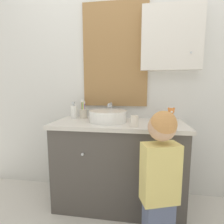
{
  "coord_description": "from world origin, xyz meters",
  "views": [
    {
      "loc": [
        0.17,
        -1.23,
        1.13
      ],
      "look_at": [
        -0.05,
        0.29,
        0.92
      ],
      "focal_mm": 28.0,
      "sensor_mm": 36.0,
      "label": 1
    }
  ],
  "objects_px": {
    "toothbrush_holder": "(83,113)",
    "soap_dispenser": "(74,112)",
    "sink_basin": "(108,116)",
    "child_figure": "(160,173)",
    "teddy_bear": "(171,116)",
    "drinking_cup": "(134,121)"
  },
  "relations": [
    {
      "from": "sink_basin",
      "to": "soap_dispenser",
      "type": "height_order",
      "value": "soap_dispenser"
    },
    {
      "from": "child_figure",
      "to": "soap_dispenser",
      "type": "bearing_deg",
      "value": 143.5
    },
    {
      "from": "sink_basin",
      "to": "drinking_cup",
      "type": "xyz_separation_m",
      "value": [
        0.25,
        -0.19,
        -0.01
      ]
    },
    {
      "from": "toothbrush_holder",
      "to": "drinking_cup",
      "type": "bearing_deg",
      "value": -31.32
    },
    {
      "from": "teddy_bear",
      "to": "drinking_cup",
      "type": "xyz_separation_m",
      "value": [
        -0.32,
        -0.21,
        -0.02
      ]
    },
    {
      "from": "soap_dispenser",
      "to": "teddy_bear",
      "type": "relative_size",
      "value": 1.21
    },
    {
      "from": "child_figure",
      "to": "teddy_bear",
      "type": "relative_size",
      "value": 7.11
    },
    {
      "from": "toothbrush_holder",
      "to": "soap_dispenser",
      "type": "height_order",
      "value": "toothbrush_holder"
    },
    {
      "from": "sink_basin",
      "to": "soap_dispenser",
      "type": "xyz_separation_m",
      "value": [
        -0.38,
        0.12,
        0.01
      ]
    },
    {
      "from": "sink_basin",
      "to": "child_figure",
      "type": "height_order",
      "value": "child_figure"
    },
    {
      "from": "toothbrush_holder",
      "to": "child_figure",
      "type": "bearing_deg",
      "value": -40.69
    },
    {
      "from": "toothbrush_holder",
      "to": "soap_dispenser",
      "type": "distance_m",
      "value": 0.1
    },
    {
      "from": "sink_basin",
      "to": "soap_dispenser",
      "type": "relative_size",
      "value": 2.34
    },
    {
      "from": "sink_basin",
      "to": "drinking_cup",
      "type": "bearing_deg",
      "value": -36.63
    },
    {
      "from": "sink_basin",
      "to": "toothbrush_holder",
      "type": "xyz_separation_m",
      "value": [
        -0.28,
        0.14,
        -0.0
      ]
    },
    {
      "from": "sink_basin",
      "to": "teddy_bear",
      "type": "xyz_separation_m",
      "value": [
        0.57,
        0.03,
        0.01
      ]
    },
    {
      "from": "soap_dispenser",
      "to": "drinking_cup",
      "type": "relative_size",
      "value": 1.87
    },
    {
      "from": "teddy_bear",
      "to": "drinking_cup",
      "type": "relative_size",
      "value": 1.55
    },
    {
      "from": "toothbrush_holder",
      "to": "sink_basin",
      "type": "bearing_deg",
      "value": -26.1
    },
    {
      "from": "toothbrush_holder",
      "to": "drinking_cup",
      "type": "relative_size",
      "value": 2.15
    },
    {
      "from": "teddy_bear",
      "to": "child_figure",
      "type": "bearing_deg",
      "value": -105.98
    },
    {
      "from": "soap_dispenser",
      "to": "drinking_cup",
      "type": "distance_m",
      "value": 0.7
    }
  ]
}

